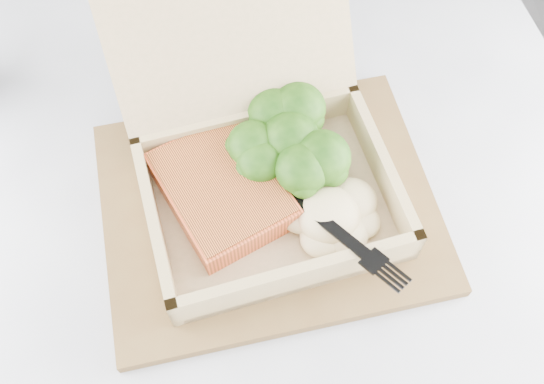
{
  "coord_description": "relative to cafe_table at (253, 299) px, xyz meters",
  "views": [
    {
      "loc": [
        0.69,
        -0.88,
        1.28
      ],
      "look_at": [
        0.71,
        -0.6,
        0.78
      ],
      "focal_mm": 40.0,
      "sensor_mm": 36.0,
      "label": 1
    }
  ],
  "objects": [
    {
      "name": "plastic_fork",
      "position": [
        0.06,
        0.0,
        0.24
      ],
      "size": [
        0.11,
        0.13,
        0.02
      ],
      "rotation": [
        0.0,
        0.0,
        3.82
      ],
      "color": "black",
      "rests_on": "mashed_potatoes"
    },
    {
      "name": "serving_tray",
      "position": [
        0.02,
        0.03,
        0.2
      ],
      "size": [
        0.36,
        0.31,
        0.01
      ],
      "primitive_type": "cube",
      "rotation": [
        0.0,
        0.0,
        0.15
      ],
      "color": "brown",
      "rests_on": "cafe_table"
    },
    {
      "name": "broccoli_pile",
      "position": [
        0.05,
        0.07,
        0.24
      ],
      "size": [
        0.13,
        0.13,
        0.05
      ],
      "primitive_type": null,
      "color": "#3B7019",
      "rests_on": "takeout_container"
    },
    {
      "name": "salmon_fillet",
      "position": [
        -0.02,
        0.03,
        0.23
      ],
      "size": [
        0.15,
        0.17,
        0.03
      ],
      "primitive_type": "cube",
      "rotation": [
        0.0,
        0.0,
        0.47
      ],
      "color": "orange",
      "rests_on": "takeout_container"
    },
    {
      "name": "cafe_table",
      "position": [
        0.0,
        0.0,
        0.0
      ],
      "size": [
        0.92,
        0.92,
        0.73
      ],
      "rotation": [
        0.0,
        0.0,
        0.15
      ],
      "color": "black",
      "rests_on": "floor"
    },
    {
      "name": "receipt",
      "position": [
        0.03,
        0.22,
        0.19
      ],
      "size": [
        0.09,
        0.15,
        0.0
      ],
      "primitive_type": "cube",
      "rotation": [
        0.0,
        0.0,
        0.08
      ],
      "color": "white",
      "rests_on": "cafe_table"
    },
    {
      "name": "takeout_container",
      "position": [
        0.01,
        0.07,
        0.25
      ],
      "size": [
        0.29,
        0.33,
        0.2
      ],
      "rotation": [
        0.0,
        0.0,
        0.21
      ],
      "color": "tan",
      "rests_on": "serving_tray"
    },
    {
      "name": "mashed_potatoes",
      "position": [
        0.08,
        -0.0,
        0.23
      ],
      "size": [
        0.1,
        0.09,
        0.03
      ],
      "primitive_type": "ellipsoid",
      "color": "beige",
      "rests_on": "takeout_container"
    }
  ]
}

